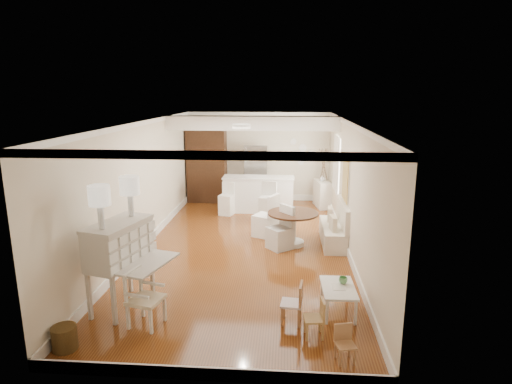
# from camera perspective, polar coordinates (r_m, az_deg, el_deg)

# --- Properties ---
(room) EXTENTS (9.00, 9.04, 2.82)m
(room) POSITION_cam_1_polar(r_m,az_deg,el_deg) (9.42, -1.17, 4.48)
(room) COLOR brown
(room) RESTS_ON ground
(secretary_bureau) EXTENTS (1.39, 1.41, 1.44)m
(secretary_bureau) POSITION_cam_1_polar(r_m,az_deg,el_deg) (7.23, -17.57, -9.29)
(secretary_bureau) COLOR beige
(secretary_bureau) RESTS_ON ground
(gustavian_armchair) EXTENTS (0.60, 0.60, 0.86)m
(gustavian_armchair) POSITION_cam_1_polar(r_m,az_deg,el_deg) (6.71, -14.49, -13.59)
(gustavian_armchair) COLOR silver
(gustavian_armchair) RESTS_ON ground
(wicker_basket) EXTENTS (0.41, 0.41, 0.33)m
(wicker_basket) POSITION_cam_1_polar(r_m,az_deg,el_deg) (6.63, -24.17, -17.34)
(wicker_basket) COLOR #493316
(wicker_basket) RESTS_ON ground
(kids_table) EXTENTS (0.53, 0.86, 0.43)m
(kids_table) POSITION_cam_1_polar(r_m,az_deg,el_deg) (7.08, 10.86, -13.87)
(kids_table) COLOR white
(kids_table) RESTS_ON ground
(kids_chair_a) EXTENTS (0.31, 0.31, 0.57)m
(kids_chair_a) POSITION_cam_1_polar(r_m,az_deg,el_deg) (6.36, 7.72, -16.32)
(kids_chair_a) COLOR tan
(kids_chair_a) RESTS_ON ground
(kids_chair_b) EXTENTS (0.35, 0.35, 0.66)m
(kids_chair_b) POSITION_cam_1_polar(r_m,az_deg,el_deg) (6.64, 4.76, -14.51)
(kids_chair_b) COLOR #9C6C47
(kids_chair_b) RESTS_ON ground
(kids_chair_c) EXTENTS (0.29, 0.29, 0.50)m
(kids_chair_c) POSITION_cam_1_polar(r_m,az_deg,el_deg) (5.94, 11.82, -19.26)
(kids_chair_c) COLOR #AE7A4F
(kids_chair_c) RESTS_ON ground
(banquette) EXTENTS (0.52, 1.60, 0.98)m
(banquette) POSITION_cam_1_polar(r_m,az_deg,el_deg) (9.95, 10.25, -4.08)
(banquette) COLOR silver
(banquette) RESTS_ON ground
(dining_table) EXTENTS (1.50, 1.50, 0.78)m
(dining_table) POSITION_cam_1_polar(r_m,az_deg,el_deg) (9.74, 4.92, -4.92)
(dining_table) COLOR #432515
(dining_table) RESTS_ON ground
(slip_chair_near) EXTENTS (0.66, 0.66, 0.97)m
(slip_chair_near) POSITION_cam_1_polar(r_m,az_deg,el_deg) (9.49, 3.20, -4.78)
(slip_chair_near) COLOR silver
(slip_chair_near) RESTS_ON ground
(slip_chair_far) EXTENTS (0.68, 0.67, 1.04)m
(slip_chair_far) POSITION_cam_1_polar(r_m,az_deg,el_deg) (10.29, 1.27, -3.10)
(slip_chair_far) COLOR white
(slip_chair_far) RESTS_ON ground
(breakfast_counter) EXTENTS (2.05, 0.65, 1.03)m
(breakfast_counter) POSITION_cam_1_polar(r_m,az_deg,el_deg) (12.42, 0.33, -0.28)
(breakfast_counter) COLOR white
(breakfast_counter) RESTS_ON ground
(bar_stool_left) EXTENTS (0.45, 0.45, 0.92)m
(bar_stool_left) POSITION_cam_1_polar(r_m,az_deg,el_deg) (12.12, -3.97, -0.93)
(bar_stool_left) COLOR white
(bar_stool_left) RESTS_ON ground
(bar_stool_right) EXTENTS (0.49, 0.49, 1.04)m
(bar_stool_right) POSITION_cam_1_polar(r_m,az_deg,el_deg) (11.59, 1.55, -1.25)
(bar_stool_right) COLOR silver
(bar_stool_right) RESTS_ON ground
(pantry_cabinet) EXTENTS (1.20, 0.60, 2.30)m
(pantry_cabinet) POSITION_cam_1_polar(r_m,az_deg,el_deg) (13.56, -6.55, 3.52)
(pantry_cabinet) COLOR #381E11
(pantry_cabinet) RESTS_ON ground
(fridge) EXTENTS (0.75, 0.65, 1.80)m
(fridge) POSITION_cam_1_polar(r_m,az_deg,el_deg) (13.35, 1.50, 2.36)
(fridge) COLOR silver
(fridge) RESTS_ON ground
(sideboard) EXTENTS (0.52, 0.89, 0.79)m
(sideboard) POSITION_cam_1_polar(r_m,az_deg,el_deg) (13.09, 8.85, -0.27)
(sideboard) COLOR white
(sideboard) RESTS_ON ground
(pencil_cup) EXTENTS (0.16, 0.16, 0.11)m
(pencil_cup) POSITION_cam_1_polar(r_m,az_deg,el_deg) (7.10, 11.54, -11.46)
(pencil_cup) COLOR #62A964
(pencil_cup) RESTS_ON kids_table
(branch_vase) EXTENTS (0.17, 0.17, 0.17)m
(branch_vase) POSITION_cam_1_polar(r_m,az_deg,el_deg) (13.02, 8.81, 1.83)
(branch_vase) COLOR white
(branch_vase) RESTS_ON sideboard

